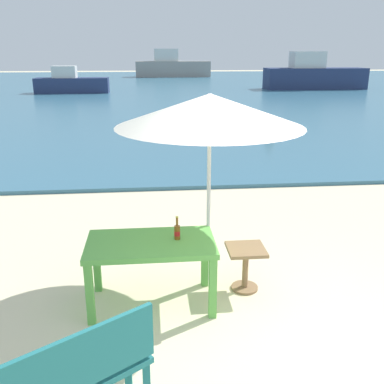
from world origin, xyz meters
name	(u,v)px	position (x,y,z in m)	size (l,w,h in m)	color
ground_plane	(288,339)	(0.00, 0.00, 0.00)	(120.00, 120.00, 0.00)	beige
sea_water	(165,88)	(0.00, 30.00, 0.04)	(120.00, 50.00, 0.08)	#386B84
picnic_table_green	(151,251)	(-1.34, 0.80, 0.65)	(1.40, 0.80, 0.76)	#60B24C
beer_bottle_amber	(177,231)	(-1.05, 0.84, 0.85)	(0.07, 0.07, 0.26)	brown
patio_umbrella	(210,110)	(-0.65, 1.20, 2.12)	(2.10, 2.10, 2.30)	silver
side_table_wood	(246,262)	(-0.23, 1.00, 0.35)	(0.44, 0.44, 0.54)	olive
bench_teal_center	(75,378)	(-1.89, -0.99, 0.54)	(1.19, 0.97, 0.95)	#237275
swimmer_person	(270,136)	(2.38, 9.48, 0.24)	(0.34, 0.34, 0.41)	tan
boat_barge	(314,76)	(10.45, 27.71, 1.01)	(7.08, 1.93, 2.57)	navy
boat_tanker	(172,67)	(1.24, 43.68, 1.08)	(7.62, 2.08, 2.77)	gray
boat_sailboat	(71,83)	(-6.24, 26.28, 0.69)	(4.65, 1.27, 1.69)	navy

